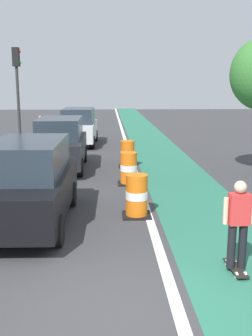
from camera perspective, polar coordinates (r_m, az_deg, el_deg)
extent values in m
plane|color=#38383A|center=(6.41, -1.17, -19.44)|extent=(100.00, 100.00, 0.00)
cube|color=#286B51|center=(17.97, 5.58, 1.09)|extent=(2.50, 80.00, 0.01)
cube|color=silver|center=(17.82, 0.80, 1.05)|extent=(0.20, 80.00, 0.01)
cube|color=black|center=(7.74, 15.35, -13.54)|extent=(0.25, 0.81, 0.02)
cylinder|color=silver|center=(7.94, 14.17, -12.89)|extent=(0.04, 0.11, 0.11)
cylinder|color=silver|center=(7.99, 15.25, -12.79)|extent=(0.04, 0.11, 0.11)
cylinder|color=silver|center=(7.50, 15.46, -14.50)|extent=(0.04, 0.11, 0.11)
cylinder|color=silver|center=(7.55, 16.60, -14.38)|extent=(0.04, 0.11, 0.11)
cylinder|color=black|center=(7.54, 14.80, -10.70)|extent=(0.15, 0.15, 0.82)
cylinder|color=black|center=(7.60, 16.25, -10.58)|extent=(0.15, 0.15, 0.82)
cube|color=red|center=(7.34, 15.83, -5.65)|extent=(0.37, 0.23, 0.56)
cylinder|color=beige|center=(7.27, 14.03, -5.95)|extent=(0.09, 0.09, 0.48)
cylinder|color=beige|center=(7.43, 17.56, -5.76)|extent=(0.09, 0.09, 0.48)
sphere|color=beige|center=(7.23, 16.00, -2.62)|extent=(0.22, 0.22, 0.22)
cube|color=black|center=(9.91, -13.56, -3.35)|extent=(1.91, 4.63, 0.90)
cube|color=#232D38|center=(9.73, -13.80, 1.49)|extent=(1.66, 2.88, 0.80)
cylinder|color=black|center=(11.55, -16.01, -3.64)|extent=(0.29, 0.68, 0.68)
cylinder|color=black|center=(11.26, -7.88, -3.69)|extent=(0.29, 0.68, 0.68)
cylinder|color=black|center=(8.56, -9.93, -8.77)|extent=(0.29, 0.68, 0.68)
cube|color=black|center=(16.19, -9.28, 2.64)|extent=(1.88, 4.61, 0.90)
cube|color=#232D38|center=(16.08, -9.38, 5.63)|extent=(1.64, 2.86, 0.80)
cylinder|color=black|center=(17.77, -11.38, 1.89)|extent=(0.29, 0.68, 0.68)
cylinder|color=black|center=(17.60, -6.09, 1.96)|extent=(0.29, 0.68, 0.68)
cylinder|color=black|center=(15.00, -12.92, 0.02)|extent=(0.29, 0.68, 0.68)
cylinder|color=black|center=(14.80, -6.66, 0.09)|extent=(0.29, 0.68, 0.68)
cube|color=silver|center=(22.68, -6.72, 5.29)|extent=(1.95, 4.64, 0.90)
cube|color=#232D38|center=(22.61, -6.77, 7.43)|extent=(1.69, 2.89, 0.80)
cylinder|color=black|center=(24.24, -8.30, 4.59)|extent=(0.30, 0.69, 0.68)
cylinder|color=black|center=(24.09, -4.42, 4.64)|extent=(0.30, 0.69, 0.68)
cylinder|color=black|center=(21.43, -9.24, 3.63)|extent=(0.30, 0.69, 0.68)
cylinder|color=black|center=(21.26, -4.85, 3.68)|extent=(0.30, 0.69, 0.68)
cylinder|color=orange|center=(10.32, 1.53, -5.52)|extent=(0.56, 0.56, 0.42)
cylinder|color=white|center=(10.23, 1.54, -3.84)|extent=(0.57, 0.57, 0.21)
cylinder|color=orange|center=(10.15, 1.55, -2.13)|extent=(0.56, 0.56, 0.42)
cube|color=black|center=(10.39, 1.52, -6.74)|extent=(0.73, 0.73, 0.04)
cylinder|color=orange|center=(13.61, 0.38, -1.26)|extent=(0.56, 0.56, 0.42)
cylinder|color=white|center=(13.54, 0.38, 0.04)|extent=(0.57, 0.57, 0.21)
cylinder|color=orange|center=(13.48, 0.39, 1.35)|extent=(0.56, 0.56, 0.42)
cube|color=black|center=(13.66, 0.38, -2.20)|extent=(0.73, 0.73, 0.04)
cylinder|color=orange|center=(16.41, 0.23, 1.00)|extent=(0.56, 0.56, 0.42)
cylinder|color=white|center=(16.36, 0.23, 2.08)|extent=(0.57, 0.57, 0.21)
cylinder|color=orange|center=(16.31, 0.23, 3.17)|extent=(0.56, 0.56, 0.42)
cube|color=black|center=(16.46, 0.23, 0.21)|extent=(0.73, 0.73, 0.04)
cylinder|color=#2D2D2D|center=(20.93, -15.03, 8.04)|extent=(0.14, 0.14, 4.20)
cube|color=black|center=(20.94, -15.42, 15.01)|extent=(0.32, 0.32, 0.90)
sphere|color=red|center=(20.92, -14.99, 15.75)|extent=(0.16, 0.16, 0.16)
sphere|color=green|center=(20.88, -14.91, 14.33)|extent=(0.16, 0.16, 0.16)
cylinder|color=#33333D|center=(23.58, -12.03, 4.48)|extent=(0.20, 0.20, 0.86)
cube|color=#2D4CA5|center=(23.50, -12.10, 6.17)|extent=(0.34, 0.20, 0.54)
sphere|color=#9E7051|center=(23.47, -12.14, 7.09)|extent=(0.20, 0.20, 0.20)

